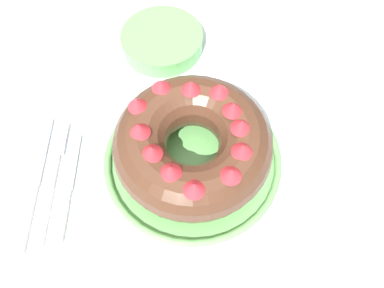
# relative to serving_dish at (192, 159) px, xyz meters

# --- Properties ---
(ground_plane) EXTENTS (8.00, 8.00, 0.00)m
(ground_plane) POSITION_rel_serving_dish_xyz_m (0.01, -0.02, -0.74)
(ground_plane) COLOR brown
(dining_table) EXTENTS (1.56, 1.14, 0.73)m
(dining_table) POSITION_rel_serving_dish_xyz_m (0.01, -0.02, -0.08)
(dining_table) COLOR silver
(dining_table) RESTS_ON ground_plane
(serving_dish) EXTENTS (0.30, 0.30, 0.02)m
(serving_dish) POSITION_rel_serving_dish_xyz_m (0.00, 0.00, 0.00)
(serving_dish) COLOR #6BB760
(serving_dish) RESTS_ON dining_table
(bundt_cake) EXTENTS (0.25, 0.25, 0.10)m
(bundt_cake) POSITION_rel_serving_dish_xyz_m (-0.00, -0.00, 0.05)
(bundt_cake) COLOR #4C2D1E
(bundt_cake) RESTS_ON serving_dish
(fork) EXTENTS (0.02, 0.22, 0.01)m
(fork) POSITION_rel_serving_dish_xyz_m (-0.23, -0.02, -0.01)
(fork) COLOR white
(fork) RESTS_ON dining_table
(serving_knife) EXTENTS (0.02, 0.24, 0.01)m
(serving_knife) POSITION_rel_serving_dish_xyz_m (-0.26, -0.05, -0.01)
(serving_knife) COLOR white
(serving_knife) RESTS_ON dining_table
(cake_knife) EXTENTS (0.02, 0.19, 0.01)m
(cake_knife) POSITION_rel_serving_dish_xyz_m (-0.21, -0.06, -0.01)
(cake_knife) COLOR white
(cake_knife) RESTS_ON dining_table
(side_bowl) EXTENTS (0.16, 0.16, 0.04)m
(side_bowl) POSITION_rel_serving_dish_xyz_m (-0.06, 0.26, 0.01)
(side_bowl) COLOR #6BB760
(side_bowl) RESTS_ON dining_table
(napkin) EXTENTS (0.16, 0.12, 0.00)m
(napkin) POSITION_rel_serving_dish_xyz_m (0.28, 0.01, -0.01)
(napkin) COLOR white
(napkin) RESTS_ON dining_table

